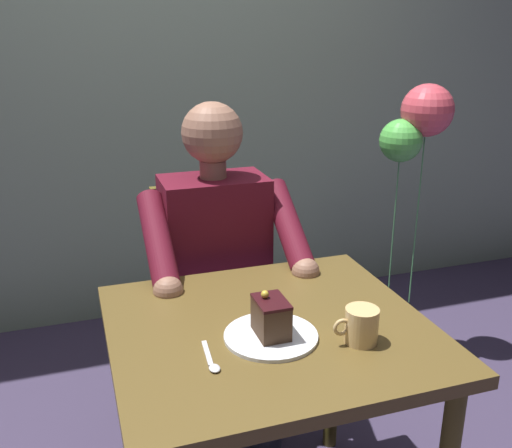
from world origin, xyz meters
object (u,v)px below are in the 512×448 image
Objects in this scene: dining_table at (270,359)px; coffee_cup at (361,325)px; cake_slice at (271,317)px; balloon_display at (414,156)px; seated_person at (221,277)px; chair at (210,294)px; dessert_spoon at (211,361)px.

dining_table is 0.28m from coffee_cup.
balloon_display is (-0.99, -0.92, 0.15)m from cake_slice.
seated_person is at bearing -92.01° from cake_slice.
chair is (0.00, -0.68, -0.12)m from dining_table.
dining_table is 0.50m from seated_person.
cake_slice is at bearing 87.99° from seated_person.
chair reaches higher than dining_table.
seated_person is at bearing 90.00° from chair.
cake_slice reaches higher than coffee_cup.
dessert_spoon is at bearing 76.57° from chair.
coffee_cup is at bearing 141.12° from dining_table.
balloon_display reaches higher than dining_table.
dining_table is 0.17m from cake_slice.
balloon_display is at bearing -138.52° from dining_table.
chair is 0.89m from coffee_cup.
coffee_cup is at bearing 52.06° from balloon_display.
coffee_cup is 1.29m from balloon_display.
dessert_spoon is 0.12× the size of balloon_display.
coffee_cup is at bearing 105.88° from seated_person.
seated_person reaches higher than cake_slice.
dining_table is 0.67× the size of seated_person.
chair is at bearing -90.00° from dining_table.
coffee_cup is (-0.19, 0.82, 0.27)m from chair.
cake_slice is at bearing 42.87° from balloon_display.
dining_table is at bearing 90.00° from chair.
dessert_spoon is at bearing 20.39° from cake_slice.
dining_table is at bearing 90.00° from seated_person.
dessert_spoon is (0.19, 0.12, 0.11)m from dining_table.
coffee_cup is (-0.19, 0.15, 0.15)m from dining_table.
chair is 0.73× the size of seated_person.
dessert_spoon is at bearing -3.71° from coffee_cup.
seated_person is at bearing -74.12° from coffee_cup.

